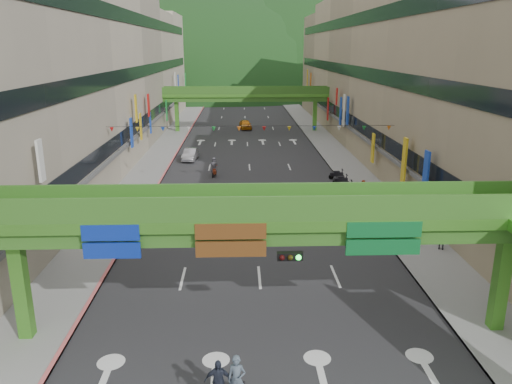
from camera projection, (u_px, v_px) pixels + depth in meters
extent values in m
cube|color=#28282B|center=(248.00, 150.00, 65.76)|extent=(18.00, 140.00, 0.02)
cube|color=gray|center=(164.00, 150.00, 65.39)|extent=(4.00, 140.00, 0.15)
cube|color=gray|center=(331.00, 149.00, 66.10)|extent=(4.00, 140.00, 0.15)
cube|color=#CC5959|center=(179.00, 150.00, 65.45)|extent=(0.20, 140.00, 0.18)
cube|color=gray|center=(317.00, 149.00, 66.03)|extent=(0.20, 140.00, 0.18)
cube|color=#9E937F|center=(96.00, 76.00, 62.50)|extent=(12.00, 95.00, 19.00)
cube|color=black|center=(147.00, 118.00, 64.18)|extent=(0.08, 90.25, 1.40)
cube|color=black|center=(144.00, 71.00, 62.50)|extent=(0.08, 90.25, 1.40)
cube|color=black|center=(141.00, 20.00, 60.83)|extent=(0.08, 90.25, 1.40)
cube|color=gray|center=(396.00, 76.00, 63.72)|extent=(12.00, 95.00, 19.00)
cube|color=black|center=(347.00, 118.00, 65.01)|extent=(0.08, 90.25, 1.40)
cube|color=black|center=(349.00, 70.00, 63.33)|extent=(0.08, 90.25, 1.40)
cube|color=black|center=(352.00, 20.00, 61.66)|extent=(0.08, 90.25, 1.40)
cube|color=#4C9E2D|center=(265.00, 219.00, 21.93)|extent=(28.00, 2.20, 0.50)
cube|color=#387223|center=(265.00, 232.00, 22.10)|extent=(28.00, 1.76, 0.70)
cube|color=#4C9E2D|center=(22.00, 292.00, 22.52)|extent=(0.60, 0.60, 4.80)
cube|color=#4C9E2D|center=(500.00, 284.00, 23.22)|extent=(0.60, 0.60, 4.80)
cube|color=#387223|center=(266.00, 209.00, 20.71)|extent=(28.00, 0.12, 1.10)
cube|color=#387223|center=(264.00, 195.00, 22.71)|extent=(28.00, 0.12, 1.10)
cube|color=navy|center=(111.00, 243.00, 20.86)|extent=(2.40, 0.12, 1.50)
cube|color=#593314|center=(231.00, 241.00, 21.02)|extent=(3.00, 0.12, 1.50)
cube|color=#0C5926|center=(383.00, 239.00, 21.22)|extent=(3.20, 0.12, 1.50)
cube|color=black|center=(290.00, 256.00, 21.13)|extent=(1.10, 0.28, 0.35)
cube|color=#4C9E2D|center=(246.00, 95.00, 78.56)|extent=(28.00, 2.20, 0.50)
cube|color=#387223|center=(246.00, 99.00, 78.72)|extent=(28.00, 1.76, 0.70)
cube|color=#4C9E2D|center=(177.00, 117.00, 79.14)|extent=(0.60, 0.60, 4.80)
cube|color=#4C9E2D|center=(315.00, 116.00, 79.84)|extent=(0.60, 0.60, 4.80)
cube|color=#387223|center=(246.00, 91.00, 77.33)|extent=(28.00, 0.12, 1.10)
cube|color=#387223|center=(246.00, 90.00, 79.33)|extent=(28.00, 0.12, 1.10)
ellipsoid|color=#1C4419|center=(199.00, 87.00, 170.85)|extent=(168.00, 140.00, 112.00)
ellipsoid|color=#1C4419|center=(307.00, 83.00, 191.33)|extent=(208.00, 176.00, 128.00)
cylinder|color=black|center=(252.00, 126.00, 44.84)|extent=(26.00, 0.03, 0.03)
cone|color=red|center=(112.00, 130.00, 44.51)|extent=(0.36, 0.36, 0.40)
cone|color=gold|center=(137.00, 129.00, 44.58)|extent=(0.36, 0.36, 0.40)
cone|color=#193FB2|center=(163.00, 129.00, 44.66)|extent=(0.36, 0.36, 0.40)
cone|color=silver|center=(188.00, 129.00, 44.73)|extent=(0.36, 0.36, 0.40)
cone|color=#198C33|center=(214.00, 129.00, 44.80)|extent=(0.36, 0.36, 0.40)
cone|color=orange|center=(239.00, 129.00, 44.87)|extent=(0.36, 0.36, 0.40)
cone|color=red|center=(264.00, 129.00, 44.95)|extent=(0.36, 0.36, 0.40)
cone|color=gold|center=(289.00, 129.00, 45.02)|extent=(0.36, 0.36, 0.40)
cone|color=#193FB2|center=(314.00, 128.00, 45.09)|extent=(0.36, 0.36, 0.40)
cone|color=silver|center=(339.00, 128.00, 45.17)|extent=(0.36, 0.36, 0.40)
cone|color=#198C33|center=(364.00, 128.00, 45.24)|extent=(0.36, 0.36, 0.40)
cone|color=orange|center=(389.00, 128.00, 45.31)|extent=(0.36, 0.36, 0.40)
cube|color=black|center=(234.00, 375.00, 18.92)|extent=(0.55, 0.17, 0.06)
imported|color=#455360|center=(237.00, 379.00, 18.34)|extent=(0.76, 0.58, 1.86)
cube|color=black|center=(246.00, 213.00, 38.91)|extent=(0.36, 1.30, 0.35)
cube|color=black|center=(246.00, 210.00, 38.84)|extent=(0.31, 0.55, 0.18)
cube|color=black|center=(245.00, 205.00, 39.30)|extent=(0.55, 0.07, 0.06)
cylinder|color=black|center=(246.00, 215.00, 39.52)|extent=(0.11, 0.50, 0.50)
cylinder|color=black|center=(246.00, 219.00, 38.47)|extent=(0.11, 0.50, 0.50)
imported|color=brown|center=(246.00, 206.00, 38.74)|extent=(0.82, 0.64, 1.67)
cube|color=gray|center=(219.00, 375.00, 18.91)|extent=(0.55, 0.06, 0.06)
imported|color=#212735|center=(218.00, 381.00, 18.34)|extent=(1.01, 0.43, 1.72)
cube|color=maroon|center=(214.00, 171.00, 52.07)|extent=(0.57, 1.34, 0.35)
cube|color=maroon|center=(214.00, 169.00, 52.00)|extent=(0.39, 0.59, 0.18)
cube|color=maroon|center=(215.00, 166.00, 52.45)|extent=(0.55, 0.15, 0.06)
cylinder|color=black|center=(215.00, 173.00, 52.68)|extent=(0.18, 0.51, 0.50)
cylinder|color=black|center=(213.00, 175.00, 51.63)|extent=(0.18, 0.51, 0.50)
imported|color=#403F46|center=(214.00, 165.00, 51.89)|extent=(0.90, 0.67, 1.68)
cube|color=black|center=(356.00, 199.00, 42.48)|extent=(1.33, 0.49, 0.35)
cube|color=black|center=(356.00, 197.00, 42.41)|extent=(0.58, 0.36, 0.18)
cube|color=black|center=(363.00, 194.00, 42.30)|extent=(0.12, 0.55, 0.06)
cylinder|color=black|center=(362.00, 203.00, 42.52)|extent=(0.51, 0.15, 0.50)
cylinder|color=black|center=(349.00, 203.00, 42.60)|extent=(0.51, 0.15, 0.50)
cube|color=black|center=(351.00, 192.00, 44.59)|extent=(1.33, 0.49, 0.35)
cube|color=black|center=(351.00, 190.00, 44.52)|extent=(0.58, 0.36, 0.18)
cube|color=black|center=(357.00, 187.00, 44.41)|extent=(0.12, 0.55, 0.06)
cylinder|color=black|center=(357.00, 196.00, 44.63)|extent=(0.51, 0.15, 0.50)
cylinder|color=black|center=(344.00, 195.00, 44.71)|extent=(0.51, 0.15, 0.50)
cube|color=black|center=(345.00, 186.00, 46.70)|extent=(1.33, 0.49, 0.35)
cube|color=black|center=(346.00, 183.00, 46.63)|extent=(0.58, 0.36, 0.18)
cube|color=black|center=(352.00, 181.00, 46.52)|extent=(0.12, 0.55, 0.06)
cylinder|color=black|center=(351.00, 189.00, 46.74)|extent=(0.51, 0.15, 0.50)
cylinder|color=black|center=(339.00, 189.00, 46.82)|extent=(0.51, 0.15, 0.50)
cube|color=black|center=(341.00, 180.00, 48.81)|extent=(1.33, 0.49, 0.35)
cube|color=black|center=(341.00, 177.00, 48.74)|extent=(0.58, 0.36, 0.18)
cube|color=black|center=(347.00, 175.00, 48.63)|extent=(0.12, 0.55, 0.06)
cylinder|color=black|center=(346.00, 183.00, 48.85)|extent=(0.51, 0.15, 0.50)
cylinder|color=black|center=(335.00, 182.00, 48.94)|extent=(0.51, 0.15, 0.50)
cube|color=black|center=(337.00, 174.00, 50.92)|extent=(1.33, 0.49, 0.35)
cube|color=black|center=(337.00, 172.00, 50.85)|extent=(0.58, 0.36, 0.18)
cube|color=black|center=(342.00, 170.00, 50.74)|extent=(0.12, 0.55, 0.06)
cylinder|color=black|center=(342.00, 177.00, 50.97)|extent=(0.51, 0.15, 0.50)
cylinder|color=black|center=(331.00, 177.00, 51.05)|extent=(0.51, 0.15, 0.50)
imported|color=#A09EA6|center=(190.00, 155.00, 59.57)|extent=(1.80, 4.27, 1.37)
imported|color=orange|center=(245.00, 125.00, 82.30)|extent=(2.23, 4.58, 1.51)
imported|color=#A3301D|center=(363.00, 191.00, 44.01)|extent=(0.93, 0.81, 1.65)
imported|color=black|center=(441.00, 240.00, 32.94)|extent=(0.96, 0.69, 1.51)
imported|color=navy|center=(422.00, 219.00, 36.53)|extent=(0.91, 0.62, 1.86)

